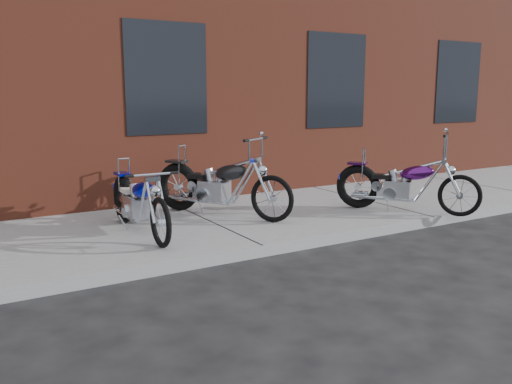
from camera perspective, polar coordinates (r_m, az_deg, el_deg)
ground at (r=6.66m, az=0.72°, el=-6.89°), size 120.00×120.00×0.00m
sidewalk at (r=7.91m, az=-4.95°, el=-3.55°), size 22.00×3.00×0.15m
building_brick at (r=13.97m, az=-17.54°, el=18.31°), size 22.00×10.00×8.00m
chopper_purple at (r=8.67m, az=15.24°, el=0.55°), size 1.37×1.84×1.23m
chopper_blue at (r=7.28m, az=-12.22°, el=-1.28°), size 0.52×2.13×0.93m
chopper_third at (r=8.12m, az=-3.88°, el=0.46°), size 1.30×2.09×1.20m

